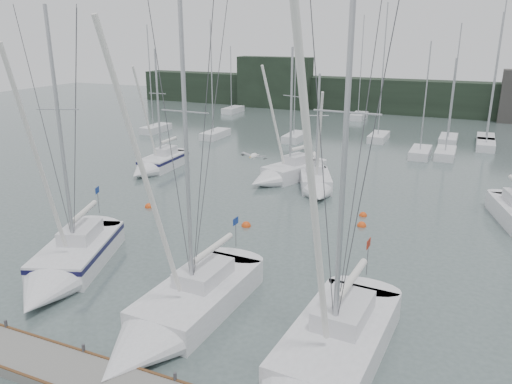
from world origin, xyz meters
TOP-DOWN VIEW (x-y plane):
  - ground at (0.00, 0.00)m, footprint 160.00×160.00m
  - far_treeline at (0.00, 62.00)m, footprint 90.00×4.00m
  - far_building_left at (-20.00, 60.00)m, footprint 12.00×3.00m
  - mast_forest at (6.15, 41.85)m, footprint 52.40×24.46m
  - sailboat_near_left at (-7.51, 0.74)m, footprint 5.83×9.39m
  - sailboat_near_center at (-0.07, -1.12)m, footprint 3.45×10.03m
  - sailboat_near_right at (6.45, -2.01)m, footprint 3.76×10.50m
  - sailboat_mid_a at (-15.04, 19.47)m, footprint 2.70×7.46m
  - sailboat_mid_b at (-3.73, 20.95)m, footprint 5.07×7.83m
  - sailboat_mid_c at (-0.24, 19.35)m, footprint 4.53×7.04m
  - buoy_a at (-2.20, 10.73)m, footprint 0.61×0.61m
  - buoy_b at (4.52, 13.70)m, footprint 0.60×0.60m
  - buoy_c at (-9.97, 11.23)m, footprint 0.59×0.59m
  - seagull at (3.10, 0.08)m, footprint 1.01×0.48m
  - buoy_d at (4.19, 15.59)m, footprint 0.54×0.54m

SIDE VIEW (x-z plane):
  - ground at x=0.00m, z-range 0.00..0.00m
  - buoy_a at x=-2.20m, z-range -0.30..0.30m
  - buoy_b at x=4.52m, z-range -0.30..0.30m
  - buoy_c at x=-9.97m, z-range -0.29..0.29m
  - buoy_d at x=4.19m, z-range -0.27..0.27m
  - mast_forest at x=6.15m, z-range -6.94..7.93m
  - sailboat_mid_c at x=-0.24m, z-range -4.25..5.30m
  - sailboat_near_center at x=-0.07m, z-range -6.98..8.06m
  - sailboat_mid_a at x=-15.04m, z-range -5.01..6.15m
  - sailboat_mid_b at x=-3.73m, z-range -5.16..6.31m
  - sailboat_near_left at x=-7.51m, z-range -6.37..7.57m
  - sailboat_near_right at x=6.45m, z-range -7.30..8.50m
  - far_treeline at x=0.00m, z-range 0.00..5.00m
  - far_building_left at x=-20.00m, z-range 0.00..8.00m
  - seagull at x=3.10m, z-range 7.37..7.57m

